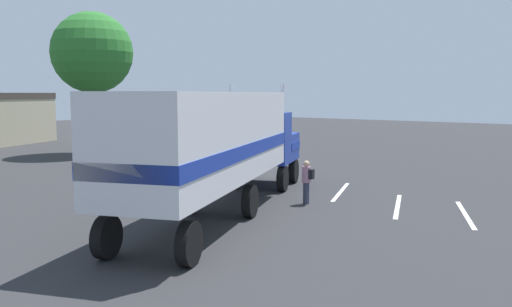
{
  "coord_description": "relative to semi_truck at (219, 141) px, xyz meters",
  "views": [
    {
      "loc": [
        -18.16,
        -14.22,
        4.1
      ],
      "look_at": [
        -0.5,
        -0.58,
        1.6
      ],
      "focal_mm": 37.62,
      "sensor_mm": 36.0,
      "label": 1
    }
  ],
  "objects": [
    {
      "name": "tree_center",
      "position": [
        8.65,
        18.97,
        4.28
      ],
      "size": [
        5.4,
        5.4,
        9.53
      ],
      "color": "brown",
      "rests_on": "ground_plane"
    },
    {
      "name": "ground_plane",
      "position": [
        4.77,
        2.32,
        -2.52
      ],
      "size": [
        120.0,
        120.0,
        0.0
      ],
      "primitive_type": "plane",
      "color": "#2D2D30"
    },
    {
      "name": "lane_stripe_far",
      "position": [
        5.14,
        -6.6,
        -2.52
      ],
      "size": [
        4.1,
        1.91,
        0.01
      ],
      "primitive_type": "cube",
      "rotation": [
        0.0,
        0.0,
        0.41
      ],
      "color": "silver",
      "rests_on": "ground_plane"
    },
    {
      "name": "lane_stripe_near",
      "position": [
        6.31,
        -1.18,
        -2.52
      ],
      "size": [
        4.18,
        1.7,
        0.01
      ],
      "primitive_type": "cube",
      "rotation": [
        0.0,
        0.0,
        0.36
      ],
      "color": "silver",
      "rests_on": "ground_plane"
    },
    {
      "name": "lane_stripe_mid",
      "position": [
        5.03,
        -4.23,
        -2.52
      ],
      "size": [
        4.16,
        1.73,
        0.01
      ],
      "primitive_type": "cube",
      "rotation": [
        0.0,
        0.0,
        0.37
      ],
      "color": "silver",
      "rests_on": "ground_plane"
    },
    {
      "name": "semi_truck",
      "position": [
        0.0,
        0.0,
        0.0
      ],
      "size": [
        14.03,
        7.74,
        4.5
      ],
      "color": "#193399",
      "rests_on": "ground_plane"
    },
    {
      "name": "person_bystander",
      "position": [
        3.32,
        -1.38,
        -1.63
      ],
      "size": [
        0.35,
        0.47,
        1.63
      ],
      "color": "#2D3347",
      "rests_on": "ground_plane"
    }
  ]
}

